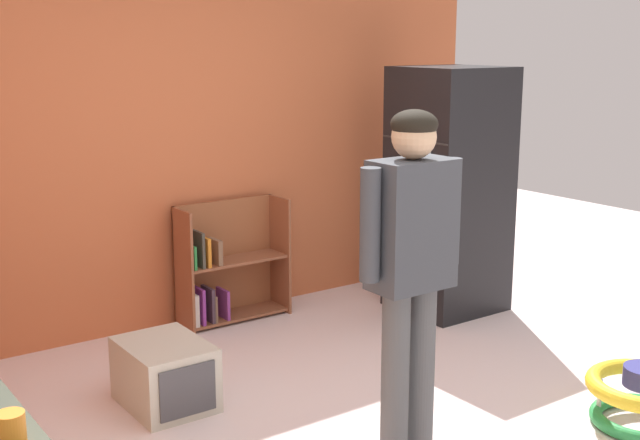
{
  "coord_description": "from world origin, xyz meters",
  "views": [
    {
      "loc": [
        -2.49,
        -2.84,
        1.98
      ],
      "look_at": [
        -0.03,
        0.6,
        1.04
      ],
      "focal_mm": 46.42,
      "sensor_mm": 36.0,
      "label": 1
    }
  ],
  "objects_px": {
    "refrigerator": "(449,190)",
    "bookshelf": "(224,270)",
    "standing_person": "(411,258)",
    "orange_cup": "(11,429)",
    "pet_carrier": "(165,374)"
  },
  "relations": [
    {
      "from": "standing_person",
      "to": "orange_cup",
      "type": "relative_size",
      "value": 17.64
    },
    {
      "from": "refrigerator",
      "to": "standing_person",
      "type": "distance_m",
      "value": 2.39
    },
    {
      "from": "bookshelf",
      "to": "orange_cup",
      "type": "height_order",
      "value": "orange_cup"
    },
    {
      "from": "refrigerator",
      "to": "bookshelf",
      "type": "height_order",
      "value": "refrigerator"
    },
    {
      "from": "standing_person",
      "to": "refrigerator",
      "type": "bearing_deg",
      "value": 41.56
    },
    {
      "from": "orange_cup",
      "to": "standing_person",
      "type": "bearing_deg",
      "value": 15.62
    },
    {
      "from": "bookshelf",
      "to": "refrigerator",
      "type": "bearing_deg",
      "value": -25.78
    },
    {
      "from": "orange_cup",
      "to": "pet_carrier",
      "type": "bearing_deg",
      "value": 54.74
    },
    {
      "from": "standing_person",
      "to": "orange_cup",
      "type": "xyz_separation_m",
      "value": [
        -1.91,
        -0.54,
        -0.06
      ]
    },
    {
      "from": "pet_carrier",
      "to": "standing_person",
      "type": "bearing_deg",
      "value": -62.04
    },
    {
      "from": "bookshelf",
      "to": "standing_person",
      "type": "distance_m",
      "value": 2.41
    },
    {
      "from": "bookshelf",
      "to": "standing_person",
      "type": "xyz_separation_m",
      "value": [
        -0.31,
        -2.3,
        0.64
      ]
    },
    {
      "from": "bookshelf",
      "to": "orange_cup",
      "type": "xyz_separation_m",
      "value": [
        -2.22,
        -2.84,
        0.58
      ]
    },
    {
      "from": "bookshelf",
      "to": "orange_cup",
      "type": "bearing_deg",
      "value": -128.07
    },
    {
      "from": "refrigerator",
      "to": "pet_carrier",
      "type": "relative_size",
      "value": 3.22
    }
  ]
}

